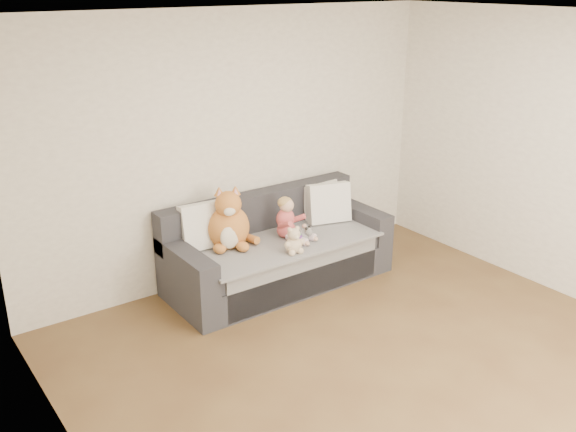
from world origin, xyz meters
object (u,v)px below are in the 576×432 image
object	(u,v)px
sippy_cup	(298,237)
sofa	(277,252)
toddler	(288,221)
teddy_bear	(294,242)
plush_cat	(229,224)

from	to	relation	value
sippy_cup	sofa	bearing A→B (deg)	104.89
toddler	teddy_bear	xyz separation A→B (m)	(-0.18, -0.33, -0.07)
plush_cat	sippy_cup	world-z (taller)	plush_cat
sofa	toddler	distance (m)	0.36
toddler	teddy_bear	bearing A→B (deg)	-136.30
sippy_cup	toddler	bearing A→B (deg)	84.00
plush_cat	sippy_cup	bearing A→B (deg)	-6.72
teddy_bear	toddler	bearing A→B (deg)	67.89
sofa	toddler	bearing A→B (deg)	-39.26
plush_cat	teddy_bear	world-z (taller)	plush_cat
plush_cat	teddy_bear	distance (m)	0.63
plush_cat	sofa	bearing A→B (deg)	16.00
sofa	teddy_bear	bearing A→B (deg)	-101.99
sofa	toddler	xyz separation A→B (m)	(0.09, -0.07, 0.34)
sofa	sippy_cup	distance (m)	0.36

